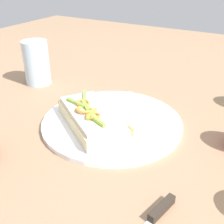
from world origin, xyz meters
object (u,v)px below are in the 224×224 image
at_px(sandwich, 91,117).
at_px(knife, 154,216).
at_px(plate, 112,122).
at_px(drinking_glass, 37,63).
at_px(bread_slice_side, 132,112).

distance_m(sandwich, knife, 0.26).
xyz_separation_m(plate, drinking_glass, (0.31, -0.10, 0.06)).
bearing_deg(sandwich, plate, -90.27).
xyz_separation_m(plate, sandwich, (0.03, 0.04, 0.02)).
relative_size(plate, bread_slice_side, 2.00).
distance_m(plate, bread_slice_side, 0.05).
bearing_deg(plate, drinking_glass, -17.38).
distance_m(plate, drinking_glass, 0.33).
relative_size(drinking_glass, knife, 0.93).
xyz_separation_m(plate, knife, (-0.18, 0.20, 0.00)).
bearing_deg(sandwich, drinking_glass, 8.50).
bearing_deg(drinking_glass, knife, 149.20).
relative_size(sandwich, knife, 1.55).
height_order(bread_slice_side, knife, bread_slice_side).
bearing_deg(drinking_glass, sandwich, 153.81).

